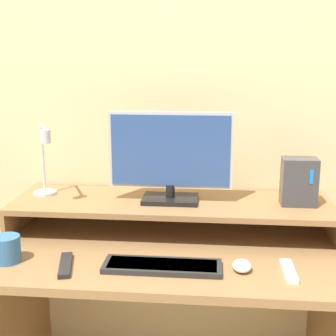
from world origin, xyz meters
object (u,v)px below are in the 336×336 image
object	(u,v)px
desk_lamp	(45,164)
keyboard	(162,266)
mouse	(242,266)
remote_secondary	(289,271)
router_dock	(299,182)
remote_control	(65,265)
mug	(7,249)
monitor	(170,156)

from	to	relation	value
desk_lamp	keyboard	world-z (taller)	desk_lamp
desk_lamp	mouse	distance (m)	0.87
keyboard	remote_secondary	xyz separation A→B (m)	(0.41, 0.01, -0.00)
router_dock	remote_control	bearing A→B (deg)	-155.62
desk_lamp	router_dock	size ratio (longest dim) A/B	1.64
keyboard	mug	bearing A→B (deg)	179.49
keyboard	mouse	distance (m)	0.26
remote_control	mug	world-z (taller)	mug
keyboard	router_dock	bearing A→B (deg)	35.39
keyboard	remote_control	world-z (taller)	keyboard
monitor	mug	world-z (taller)	monitor
desk_lamp	remote_secondary	world-z (taller)	desk_lamp
desk_lamp	mouse	size ratio (longest dim) A/B	3.57
desk_lamp	remote_secondary	xyz separation A→B (m)	(0.92, -0.33, -0.26)
keyboard	desk_lamp	bearing A→B (deg)	146.54
desk_lamp	keyboard	xyz separation A→B (m)	(0.51, -0.34, -0.26)
router_dock	mouse	size ratio (longest dim) A/B	2.17
monitor	mug	bearing A→B (deg)	-147.29
router_dock	mug	xyz separation A→B (m)	(-1.02, -0.34, -0.17)
router_dock	desk_lamp	bearing A→B (deg)	-179.22
mouse	monitor	bearing A→B (deg)	128.90
keyboard	remote_secondary	size ratio (longest dim) A/B	2.50
remote_control	remote_secondary	bearing A→B (deg)	2.09
desk_lamp	remote_control	bearing A→B (deg)	-62.52
keyboard	mouse	world-z (taller)	mouse
mouse	router_dock	bearing A→B (deg)	55.80
router_dock	remote_secondary	world-z (taller)	router_dock
router_dock	mug	size ratio (longest dim) A/B	2.01
keyboard	mouse	xyz separation A→B (m)	(0.26, 0.01, 0.01)
router_dock	remote_secondary	xyz separation A→B (m)	(-0.08, -0.34, -0.21)
desk_lamp	mug	world-z (taller)	desk_lamp
mouse	remote_control	distance (m)	0.59
desk_lamp	mouse	xyz separation A→B (m)	(0.77, -0.32, -0.25)
router_dock	remote_secondary	size ratio (longest dim) A/B	1.17
monitor	remote_secondary	xyz separation A→B (m)	(0.42, -0.34, -0.30)
router_dock	keyboard	xyz separation A→B (m)	(-0.49, -0.35, -0.21)
monitor	keyboard	size ratio (longest dim) A/B	1.23
keyboard	monitor	bearing A→B (deg)	90.72
mouse	mug	world-z (taller)	mug
remote_control	mug	bearing A→B (deg)	173.33
monitor	desk_lamp	size ratio (longest dim) A/B	1.60
keyboard	remote_secondary	world-z (taller)	keyboard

